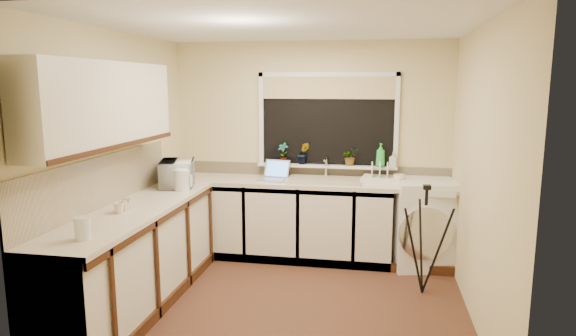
{
  "coord_description": "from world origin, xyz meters",
  "views": [
    {
      "loc": [
        0.77,
        -4.16,
        1.97
      ],
      "look_at": [
        -0.09,
        0.55,
        1.15
      ],
      "focal_mm": 30.74,
      "sensor_mm": 36.0,
      "label": 1
    }
  ],
  "objects_px": {
    "dish_rack": "(381,180)",
    "soap_bottle_green": "(380,155)",
    "plant_a": "(283,153)",
    "microwave": "(177,173)",
    "washing_machine": "(423,223)",
    "cup_back": "(399,179)",
    "cup_left": "(119,208)",
    "glass_jug": "(83,228)",
    "plant_d": "(350,157)",
    "steel_jar": "(126,205)",
    "kettle": "(182,180)",
    "laptop": "(274,174)",
    "plant_b": "(303,153)",
    "tripod": "(424,240)",
    "soap_bottle_clear": "(393,159)"
  },
  "relations": [
    {
      "from": "cup_back",
      "to": "cup_left",
      "type": "bearing_deg",
      "value": -144.3
    },
    {
      "from": "steel_jar",
      "to": "plant_b",
      "type": "relative_size",
      "value": 0.4
    },
    {
      "from": "washing_machine",
      "to": "plant_b",
      "type": "height_order",
      "value": "plant_b"
    },
    {
      "from": "microwave",
      "to": "plant_d",
      "type": "relative_size",
      "value": 2.45
    },
    {
      "from": "washing_machine",
      "to": "dish_rack",
      "type": "xyz_separation_m",
      "value": [
        -0.46,
        0.03,
        0.46
      ]
    },
    {
      "from": "laptop",
      "to": "kettle",
      "type": "distance_m",
      "value": 1.09
    },
    {
      "from": "glass_jug",
      "to": "plant_b",
      "type": "height_order",
      "value": "plant_b"
    },
    {
      "from": "steel_jar",
      "to": "cup_left",
      "type": "xyz_separation_m",
      "value": [
        -0.02,
        -0.09,
        -0.01
      ]
    },
    {
      "from": "steel_jar",
      "to": "plant_d",
      "type": "height_order",
      "value": "plant_d"
    },
    {
      "from": "soap_bottle_clear",
      "to": "kettle",
      "type": "bearing_deg",
      "value": -155.87
    },
    {
      "from": "washing_machine",
      "to": "plant_a",
      "type": "height_order",
      "value": "plant_a"
    },
    {
      "from": "glass_jug",
      "to": "steel_jar",
      "type": "height_order",
      "value": "glass_jug"
    },
    {
      "from": "microwave",
      "to": "soap_bottle_clear",
      "type": "relative_size",
      "value": 2.94
    },
    {
      "from": "glass_jug",
      "to": "steel_jar",
      "type": "distance_m",
      "value": 0.79
    },
    {
      "from": "cup_back",
      "to": "kettle",
      "type": "bearing_deg",
      "value": -161.03
    },
    {
      "from": "laptop",
      "to": "dish_rack",
      "type": "distance_m",
      "value": 1.19
    },
    {
      "from": "glass_jug",
      "to": "plant_b",
      "type": "bearing_deg",
      "value": 65.9
    },
    {
      "from": "dish_rack",
      "to": "soap_bottle_green",
      "type": "relative_size",
      "value": 1.56
    },
    {
      "from": "dish_rack",
      "to": "plant_b",
      "type": "height_order",
      "value": "plant_b"
    },
    {
      "from": "plant_d",
      "to": "dish_rack",
      "type": "bearing_deg",
      "value": -27.38
    },
    {
      "from": "kettle",
      "to": "microwave",
      "type": "height_order",
      "value": "microwave"
    },
    {
      "from": "dish_rack",
      "to": "plant_a",
      "type": "height_order",
      "value": "plant_a"
    },
    {
      "from": "soap_bottle_green",
      "to": "cup_left",
      "type": "bearing_deg",
      "value": -139.09
    },
    {
      "from": "washing_machine",
      "to": "cup_left",
      "type": "distance_m",
      "value": 3.16
    },
    {
      "from": "microwave",
      "to": "soap_bottle_clear",
      "type": "distance_m",
      "value": 2.37
    },
    {
      "from": "tripod",
      "to": "plant_b",
      "type": "distance_m",
      "value": 1.76
    },
    {
      "from": "steel_jar",
      "to": "plant_d",
      "type": "bearing_deg",
      "value": 45.24
    },
    {
      "from": "glass_jug",
      "to": "soap_bottle_green",
      "type": "relative_size",
      "value": 0.61
    },
    {
      "from": "plant_d",
      "to": "plant_a",
      "type": "bearing_deg",
      "value": -178.57
    },
    {
      "from": "washing_machine",
      "to": "cup_back",
      "type": "height_order",
      "value": "cup_back"
    },
    {
      "from": "dish_rack",
      "to": "microwave",
      "type": "distance_m",
      "value": 2.21
    },
    {
      "from": "plant_b",
      "to": "cup_back",
      "type": "bearing_deg",
      "value": -10.79
    },
    {
      "from": "plant_b",
      "to": "laptop",
      "type": "bearing_deg",
      "value": -143.94
    },
    {
      "from": "soap_bottle_clear",
      "to": "tripod",
      "type": "bearing_deg",
      "value": -73.73
    },
    {
      "from": "washing_machine",
      "to": "soap_bottle_green",
      "type": "xyz_separation_m",
      "value": [
        -0.48,
        0.17,
        0.71
      ]
    },
    {
      "from": "kettle",
      "to": "microwave",
      "type": "distance_m",
      "value": 0.24
    },
    {
      "from": "plant_b",
      "to": "cup_back",
      "type": "distance_m",
      "value": 1.12
    },
    {
      "from": "dish_rack",
      "to": "cup_left",
      "type": "height_order",
      "value": "cup_left"
    },
    {
      "from": "microwave",
      "to": "soap_bottle_green",
      "type": "distance_m",
      "value": 2.24
    },
    {
      "from": "glass_jug",
      "to": "cup_back",
      "type": "xyz_separation_m",
      "value": [
        2.24,
        2.39,
        -0.03
      ]
    },
    {
      "from": "microwave",
      "to": "soap_bottle_green",
      "type": "bearing_deg",
      "value": -88.47
    },
    {
      "from": "laptop",
      "to": "cup_back",
      "type": "relative_size",
      "value": 2.66
    },
    {
      "from": "plant_d",
      "to": "soap_bottle_green",
      "type": "bearing_deg",
      "value": -6.41
    },
    {
      "from": "kettle",
      "to": "cup_back",
      "type": "relative_size",
      "value": 1.59
    },
    {
      "from": "washing_machine",
      "to": "plant_b",
      "type": "relative_size",
      "value": 3.77
    },
    {
      "from": "tripod",
      "to": "soap_bottle_clear",
      "type": "xyz_separation_m",
      "value": [
        -0.29,
        0.98,
        0.61
      ]
    },
    {
      "from": "cup_back",
      "to": "glass_jug",
      "type": "bearing_deg",
      "value": -133.22
    },
    {
      "from": "laptop",
      "to": "glass_jug",
      "type": "distance_m",
      "value": 2.53
    },
    {
      "from": "washing_machine",
      "to": "laptop",
      "type": "height_order",
      "value": "laptop"
    },
    {
      "from": "tripod",
      "to": "cup_back",
      "type": "height_order",
      "value": "tripod"
    }
  ]
}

